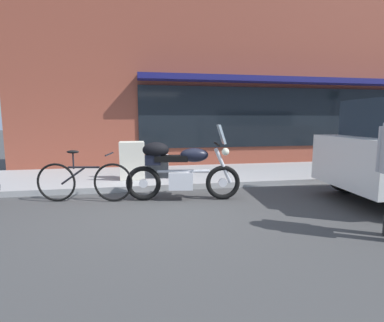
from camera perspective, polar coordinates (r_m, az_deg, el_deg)
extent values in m
plane|color=#3C3C3C|center=(5.13, -4.30, -9.05)|extent=(80.00, 80.00, 0.00)
torus|color=black|center=(5.67, 5.84, -4.07)|extent=(0.65, 0.18, 0.64)
cylinder|color=silver|center=(5.67, 5.84, -4.07)|extent=(0.17, 0.08, 0.16)
torus|color=black|center=(5.64, -9.15, -4.19)|extent=(0.65, 0.18, 0.64)
cylinder|color=silver|center=(5.64, -9.15, -4.19)|extent=(0.17, 0.08, 0.16)
cube|color=silver|center=(5.60, -2.15, -3.67)|extent=(0.48, 0.36, 0.32)
cylinder|color=silver|center=(5.57, -1.65, -1.95)|extent=(0.96, 0.19, 0.06)
ellipsoid|color=black|center=(5.53, 0.41, 1.13)|extent=(0.55, 0.35, 0.26)
cube|color=black|center=(5.53, -3.93, 0.49)|extent=(0.63, 0.32, 0.11)
cube|color=black|center=(5.55, -7.34, 0.26)|extent=(0.31, 0.26, 0.18)
cylinder|color=silver|center=(5.61, 5.89, -0.87)|extent=(0.35, 0.12, 0.67)
cylinder|color=black|center=(5.55, 4.72, 3.20)|extent=(0.12, 0.62, 0.04)
cube|color=silver|center=(5.55, 5.56, 5.05)|extent=(0.19, 0.34, 0.35)
sphere|color=#EAEACC|center=(5.59, 6.33, 1.77)|extent=(0.14, 0.14, 0.14)
cube|color=#A6A6A6|center=(5.81, -6.64, -0.99)|extent=(0.46, 0.26, 0.44)
cube|color=black|center=(5.92, -6.71, -0.83)|extent=(0.37, 0.07, 0.03)
ellipsoid|color=black|center=(5.53, -6.86, 2.11)|extent=(0.52, 0.38, 0.28)
torus|color=black|center=(5.67, -14.66, -3.95)|extent=(0.70, 0.17, 0.71)
torus|color=black|center=(6.02, -24.26, -3.72)|extent=(0.70, 0.17, 0.71)
cylinder|color=black|center=(5.78, -19.73, -1.12)|extent=(0.57, 0.14, 0.04)
cylinder|color=black|center=(5.88, -21.56, -2.65)|extent=(0.44, 0.12, 0.33)
cylinder|color=black|center=(5.83, -21.51, 0.06)|extent=(0.03, 0.03, 0.30)
ellipsoid|color=black|center=(5.81, -21.59, 1.62)|extent=(0.23, 0.14, 0.06)
cylinder|color=black|center=(5.60, -15.34, 1.27)|extent=(0.12, 0.48, 0.03)
cylinder|color=black|center=(6.95, 27.13, -2.61)|extent=(0.67, 0.27, 0.66)
cylinder|color=#9E9EA3|center=(4.58, 32.19, 1.90)|extent=(0.10, 0.10, 0.59)
cube|color=silver|center=(6.82, -11.24, -0.11)|extent=(0.55, 0.18, 0.87)
cube|color=silver|center=(7.04, -11.22, 0.14)|extent=(0.55, 0.18, 0.87)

